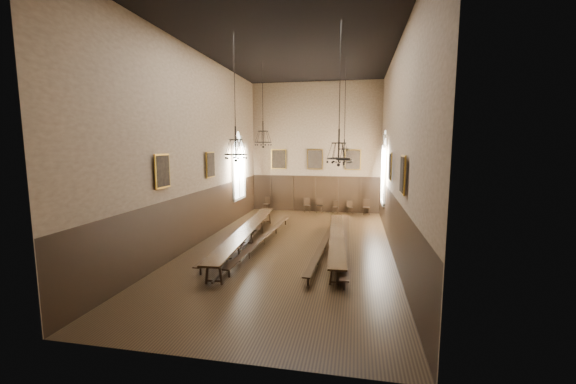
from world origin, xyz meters
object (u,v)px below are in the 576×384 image
(table_right, at_px, (337,242))
(chair_3, at_px, (307,208))
(chair_5, at_px, (335,209))
(bench_right_outer, at_px, (346,241))
(chandelier_back_right, at_px, (344,153))
(chair_0, at_px, (267,207))
(table_left, at_px, (247,237))
(chandelier_front_left, at_px, (236,147))
(bench_right_inner, at_px, (325,243))
(chair_4, at_px, (319,208))
(bench_left_inner, at_px, (264,239))
(bench_left_outer, at_px, (240,238))
(chair_7, at_px, (366,210))
(chair_6, at_px, (350,210))
(chandelier_back_left, at_px, (263,137))
(chandelier_front_right, at_px, (339,150))

(table_right, relative_size, chair_3, 9.33)
(table_right, height_order, chair_5, chair_5)
(bench_right_outer, xyz_separation_m, chair_5, (-0.96, 8.35, -0.04))
(chandelier_back_right, bearing_deg, bench_right_outer, -84.60)
(chair_0, bearing_deg, table_left, -65.19)
(bench_right_outer, relative_size, chandelier_front_left, 2.19)
(bench_right_inner, bearing_deg, chair_4, 97.51)
(chair_5, relative_size, chandelier_back_right, 0.16)
(bench_left_inner, bearing_deg, table_left, -158.94)
(bench_right_inner, distance_m, chair_3, 9.03)
(bench_left_outer, height_order, chandelier_back_right, chandelier_back_right)
(chair_7, bearing_deg, table_left, -122.97)
(table_right, bearing_deg, table_left, -178.97)
(chair_6, relative_size, chair_7, 0.85)
(chandelier_back_left, height_order, chandelier_front_left, same)
(chair_3, bearing_deg, bench_right_inner, -94.91)
(bench_left_outer, height_order, bench_left_inner, bench_left_inner)
(chair_4, xyz_separation_m, chair_6, (2.11, 0.02, -0.04))
(bench_right_outer, height_order, chandelier_back_right, chandelier_back_right)
(chandelier_back_left, bearing_deg, chair_4, 66.78)
(table_right, height_order, chair_3, chair_3)
(chair_5, bearing_deg, bench_right_inner, -80.26)
(bench_left_outer, bearing_deg, table_right, -1.40)
(bench_left_inner, xyz_separation_m, chair_4, (1.73, 8.54, 0.03))
(bench_right_inner, relative_size, chair_3, 9.53)
(chair_3, bearing_deg, chandelier_front_right, -94.49)
(bench_left_inner, bearing_deg, chandelier_back_left, 105.37)
(bench_left_inner, relative_size, chair_4, 9.37)
(chandelier_back_left, bearing_deg, chandelier_front_left, -87.86)
(table_left, distance_m, chair_0, 8.90)
(bench_left_outer, height_order, chair_7, chair_7)
(chair_0, bearing_deg, bench_right_outer, -38.44)
(chair_0, bearing_deg, chair_3, 17.43)
(chair_6, bearing_deg, table_right, -107.51)
(chandelier_back_left, bearing_deg, bench_right_outer, -29.13)
(chandelier_front_left, bearing_deg, bench_right_outer, 28.71)
(table_left, relative_size, bench_left_inner, 1.13)
(chair_7, xyz_separation_m, chandelier_back_right, (-1.37, -5.79, 3.97))
(bench_right_inner, distance_m, chair_0, 10.05)
(table_left, xyz_separation_m, chair_4, (2.48, 8.83, -0.11))
(chandelier_front_left, bearing_deg, chair_3, 82.52)
(table_left, distance_m, chandelier_back_left, 5.60)
(table_left, height_order, chair_5, chair_5)
(chair_7, height_order, chandelier_front_left, chandelier_front_left)
(bench_left_outer, relative_size, bench_right_inner, 0.98)
(chair_3, height_order, chair_5, chair_3)
(table_right, distance_m, chair_6, 8.78)
(bench_right_inner, bearing_deg, chair_0, 119.66)
(chair_4, distance_m, chandelier_front_right, 12.16)
(chair_6, bearing_deg, chair_7, -20.02)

